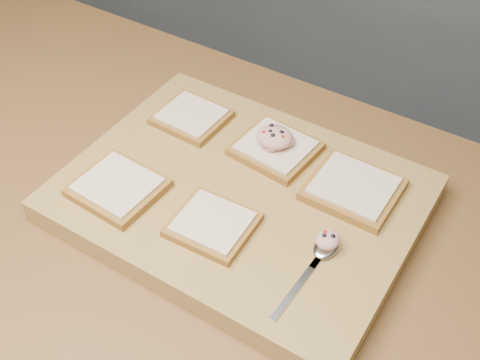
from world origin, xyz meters
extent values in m
cube|color=brown|center=(0.00, 0.00, 0.87)|extent=(2.00, 0.80, 0.06)
cube|color=slate|center=(0.00, 1.43, 0.45)|extent=(3.60, 0.60, 0.90)
cube|color=#AD8B4A|center=(-0.09, 0.05, 0.92)|extent=(0.51, 0.39, 0.04)
cube|color=olive|center=(-0.25, 0.15, 0.95)|extent=(0.11, 0.10, 0.01)
cube|color=beige|center=(-0.25, 0.15, 0.95)|extent=(0.10, 0.09, 0.00)
cube|color=olive|center=(-0.09, 0.15, 0.95)|extent=(0.13, 0.12, 0.01)
cube|color=beige|center=(-0.09, 0.15, 0.96)|extent=(0.11, 0.10, 0.00)
cube|color=olive|center=(0.05, 0.14, 0.95)|extent=(0.13, 0.12, 0.01)
cube|color=beige|center=(0.05, 0.14, 0.96)|extent=(0.11, 0.10, 0.00)
cube|color=olive|center=(-0.24, -0.04, 0.95)|extent=(0.13, 0.12, 0.01)
cube|color=beige|center=(-0.24, -0.04, 0.96)|extent=(0.11, 0.10, 0.00)
cube|color=olive|center=(-0.08, -0.03, 0.95)|extent=(0.11, 0.11, 0.01)
cube|color=beige|center=(-0.08, -0.03, 0.95)|extent=(0.10, 0.09, 0.00)
ellipsoid|color=tan|center=(-0.09, 0.15, 0.97)|extent=(0.06, 0.05, 0.03)
sphere|color=black|center=(-0.08, 0.16, 0.98)|extent=(0.01, 0.01, 0.01)
sphere|color=black|center=(-0.10, 0.16, 0.98)|extent=(0.01, 0.01, 0.01)
sphere|color=black|center=(-0.09, 0.15, 0.98)|extent=(0.01, 0.01, 0.01)
sphere|color=black|center=(-0.10, 0.15, 0.98)|extent=(0.01, 0.01, 0.01)
sphere|color=#A5140C|center=(-0.07, 0.15, 0.98)|extent=(0.01, 0.01, 0.01)
sphere|color=#A5140C|center=(-0.09, 0.17, 0.98)|extent=(0.01, 0.01, 0.01)
sphere|color=#A5140C|center=(-0.10, 0.15, 0.98)|extent=(0.01, 0.01, 0.01)
ellipsoid|color=silver|center=(0.07, 0.02, 0.95)|extent=(0.03, 0.05, 0.01)
cube|color=silver|center=(0.07, 0.00, 0.94)|extent=(0.01, 0.03, 0.00)
cube|color=silver|center=(0.07, -0.06, 0.94)|extent=(0.01, 0.12, 0.00)
ellipsoid|color=tan|center=(0.07, 0.02, 0.96)|extent=(0.03, 0.04, 0.02)
sphere|color=black|center=(0.07, 0.02, 0.97)|extent=(0.01, 0.01, 0.01)
sphere|color=black|center=(0.06, 0.02, 0.97)|extent=(0.01, 0.01, 0.01)
sphere|color=#A5140C|center=(0.06, 0.02, 0.97)|extent=(0.01, 0.01, 0.01)
camera|label=1|loc=(0.24, -0.47, 1.58)|focal=45.00mm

